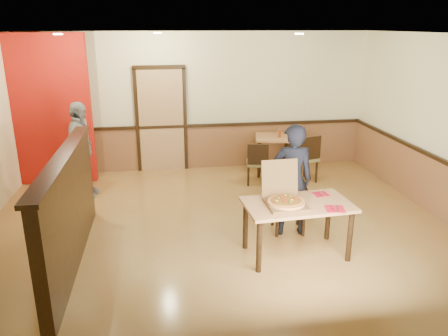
# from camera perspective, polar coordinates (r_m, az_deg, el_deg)

# --- Properties ---
(floor) EXTENTS (7.00, 7.00, 0.00)m
(floor) POSITION_cam_1_polar(r_m,az_deg,el_deg) (6.20, 0.21, -9.82)
(floor) COLOR #B98A47
(floor) RESTS_ON ground
(ceiling) EXTENTS (7.00, 7.00, 0.00)m
(ceiling) POSITION_cam_1_polar(r_m,az_deg,el_deg) (5.48, 0.24, 17.00)
(ceiling) COLOR black
(ceiling) RESTS_ON wall_back
(wall_back) EXTENTS (7.00, 0.00, 7.00)m
(wall_back) POSITION_cam_1_polar(r_m,az_deg,el_deg) (9.08, -3.18, 8.58)
(wall_back) COLOR #F8F3C2
(wall_back) RESTS_ON floor
(wainscot_back) EXTENTS (7.00, 0.04, 0.90)m
(wainscot_back) POSITION_cam_1_polar(r_m,az_deg,el_deg) (9.25, -3.06, 2.75)
(wainscot_back) COLOR brown
(wainscot_back) RESTS_ON floor
(chair_rail_back) EXTENTS (7.00, 0.06, 0.06)m
(chair_rail_back) POSITION_cam_1_polar(r_m,az_deg,el_deg) (9.12, -3.09, 5.56)
(chair_rail_back) COLOR black
(chair_rail_back) RESTS_ON wall_back
(back_door) EXTENTS (0.90, 0.06, 2.10)m
(back_door) POSITION_cam_1_polar(r_m,az_deg,el_deg) (9.06, -8.18, 6.16)
(back_door) COLOR tan
(back_door) RESTS_ON wall_back
(booth_partition) EXTENTS (0.20, 3.10, 1.44)m
(booth_partition) POSITION_cam_1_polar(r_m,az_deg,el_deg) (5.77, -19.59, -5.11)
(booth_partition) COLOR black
(booth_partition) RESTS_ON floor
(red_accent_panel) EXTENTS (1.60, 0.20, 2.78)m
(red_accent_panel) POSITION_cam_1_polar(r_m,az_deg,el_deg) (8.79, -22.16, 6.96)
(red_accent_panel) COLOR #A8140C
(red_accent_panel) RESTS_ON floor
(spot_a) EXTENTS (0.14, 0.14, 0.02)m
(spot_a) POSITION_cam_1_polar(r_m,az_deg,el_deg) (7.36, -20.87, 16.03)
(spot_a) COLOR #FFE1B2
(spot_a) RESTS_ON ceiling
(spot_b) EXTENTS (0.14, 0.14, 0.02)m
(spot_b) POSITION_cam_1_polar(r_m,az_deg,el_deg) (7.91, -8.67, 17.04)
(spot_b) COLOR #FFE1B2
(spot_b) RESTS_ON ceiling
(spot_c) EXTENTS (0.14, 0.14, 0.02)m
(spot_c) POSITION_cam_1_polar(r_m,az_deg,el_deg) (7.26, 9.81, 16.90)
(spot_c) COLOR #FFE1B2
(spot_c) RESTS_ON ceiling
(main_table) EXTENTS (1.42, 0.88, 0.73)m
(main_table) POSITION_cam_1_polar(r_m,az_deg,el_deg) (5.75, 9.55, -5.54)
(main_table) COLOR tan
(main_table) RESTS_ON floor
(diner_chair) EXTENTS (0.51, 0.51, 0.94)m
(diner_chair) POSITION_cam_1_polar(r_m,az_deg,el_deg) (6.49, 8.33, -3.69)
(diner_chair) COLOR olive
(diner_chair) RESTS_ON floor
(side_chair_left) EXTENTS (0.48, 0.48, 0.83)m
(side_chair_left) POSITION_cam_1_polar(r_m,az_deg,el_deg) (8.26, 4.41, 0.82)
(side_chair_left) COLOR olive
(side_chair_left) RESTS_ON floor
(side_chair_right) EXTENTS (0.58, 0.58, 0.94)m
(side_chair_right) POSITION_cam_1_polar(r_m,az_deg,el_deg) (8.49, 10.58, 1.47)
(side_chair_right) COLOR olive
(side_chair_right) RESTS_ON floor
(side_table) EXTENTS (0.86, 0.86, 0.78)m
(side_table) POSITION_cam_1_polar(r_m,az_deg,el_deg) (8.90, 6.47, 3.01)
(side_table) COLOR tan
(side_table) RESTS_ON floor
(diner) EXTENTS (0.63, 0.44, 1.64)m
(diner) POSITION_cam_1_polar(r_m,az_deg,el_deg) (6.25, 8.84, -1.60)
(diner) COLOR black
(diner) RESTS_ON floor
(passerby) EXTENTS (0.55, 1.04, 1.69)m
(passerby) POSITION_cam_1_polar(r_m,az_deg,el_deg) (7.94, -18.18, 2.18)
(passerby) COLOR gray
(passerby) RESTS_ON floor
(pizza_box) EXTENTS (0.51, 0.60, 0.52)m
(pizza_box) POSITION_cam_1_polar(r_m,az_deg,el_deg) (5.62, 7.94, -4.09)
(pizza_box) COLOR brown
(pizza_box) RESTS_ON main_table
(pizza) EXTENTS (0.57, 0.57, 0.03)m
(pizza) POSITION_cam_1_polar(r_m,az_deg,el_deg) (5.58, 8.11, -4.43)
(pizza) COLOR #E89F54
(pizza) RESTS_ON pizza_box
(napkin_near) EXTENTS (0.27, 0.27, 0.01)m
(napkin_near) POSITION_cam_1_polar(r_m,az_deg,el_deg) (5.62, 14.28, -5.19)
(napkin_near) COLOR red
(napkin_near) RESTS_ON main_table
(napkin_far) EXTENTS (0.22, 0.22, 0.01)m
(napkin_far) POSITION_cam_1_polar(r_m,az_deg,el_deg) (6.05, 12.52, -3.35)
(napkin_far) COLOR red
(napkin_far) RESTS_ON main_table
(condiment) EXTENTS (0.06, 0.06, 0.15)m
(condiment) POSITION_cam_1_polar(r_m,az_deg,el_deg) (8.79, 7.26, 4.48)
(condiment) COLOR #90391A
(condiment) RESTS_ON side_table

